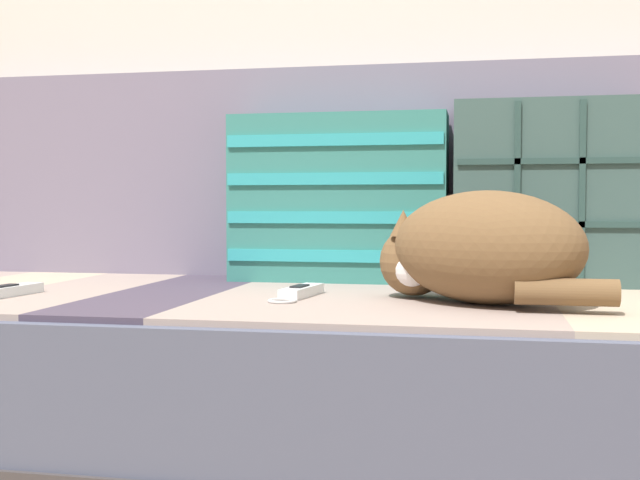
% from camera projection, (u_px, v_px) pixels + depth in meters
% --- Properties ---
extents(couch, '(2.10, 0.86, 0.37)m').
position_uv_depth(couch, '(330.00, 391.00, 1.50)').
color(couch, '#3D3838').
rests_on(couch, ground_plane).
extents(sofa_backrest, '(2.05, 0.14, 0.47)m').
position_uv_depth(sofa_backrest, '(360.00, 173.00, 1.84)').
color(sofa_backrest, slate).
rests_on(sofa_backrest, couch).
extents(throw_pillow_quilted, '(0.37, 0.14, 0.37)m').
position_uv_depth(throw_pillow_quilted, '(547.00, 193.00, 1.62)').
color(throw_pillow_quilted, '#38514C').
rests_on(throw_pillow_quilted, couch).
extents(throw_pillow_striped, '(0.46, 0.14, 0.35)m').
position_uv_depth(throw_pillow_striped, '(338.00, 198.00, 1.70)').
color(throw_pillow_striped, '#337A70').
rests_on(throw_pillow_striped, couch).
extents(sleeping_cat, '(0.40, 0.35, 0.19)m').
position_uv_depth(sleeping_cat, '(476.00, 250.00, 1.32)').
color(sleeping_cat, brown).
rests_on(sleeping_cat, couch).
extents(game_remote_near, '(0.06, 0.20, 0.02)m').
position_uv_depth(game_remote_near, '(6.00, 292.00, 1.42)').
color(game_remote_near, white).
rests_on(game_remote_near, couch).
extents(game_remote_far, '(0.07, 0.19, 0.02)m').
position_uv_depth(game_remote_far, '(300.00, 292.00, 1.41)').
color(game_remote_far, white).
rests_on(game_remote_far, couch).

